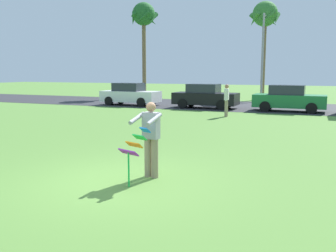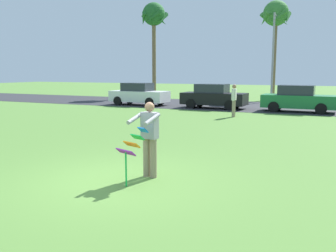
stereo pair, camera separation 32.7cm
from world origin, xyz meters
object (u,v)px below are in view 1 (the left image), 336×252
(person_kite_flyer, at_px, (151,137))
(parked_car_white, at_px, (130,94))
(parked_car_black, at_px, (205,96))
(palm_tree_left_near, at_px, (144,18))
(streetlight_pole, at_px, (263,52))
(parked_car_green, at_px, (289,99))
(person_walker_near, at_px, (226,99))
(kite_held, at_px, (134,147))
(palm_tree_right_near, at_px, (265,18))

(person_kite_flyer, xyz_separation_m, parked_car_white, (-9.05, 15.80, -0.18))
(person_kite_flyer, bearing_deg, parked_car_black, 102.33)
(palm_tree_left_near, height_order, streetlight_pole, palm_tree_left_near)
(parked_car_green, bearing_deg, person_walker_near, -126.06)
(person_kite_flyer, relative_size, streetlight_pole, 0.25)
(parked_car_green, relative_size, person_walker_near, 2.44)
(parked_car_white, xyz_separation_m, palm_tree_left_near, (-2.85, 8.15, 6.51))
(parked_car_white, bearing_deg, kite_held, -61.41)
(kite_held, xyz_separation_m, palm_tree_right_near, (-1.02, 25.84, 6.04))
(parked_car_green, relative_size, palm_tree_left_near, 0.49)
(palm_tree_left_near, bearing_deg, parked_car_white, -70.71)
(parked_car_white, bearing_deg, parked_car_black, -0.00)
(streetlight_pole, height_order, person_walker_near, streetlight_pole)
(palm_tree_left_near, bearing_deg, person_walker_near, -48.22)
(parked_car_black, distance_m, parked_car_green, 5.26)
(kite_held, relative_size, person_walker_near, 0.70)
(kite_held, relative_size, streetlight_pole, 0.17)
(streetlight_pole, bearing_deg, parked_car_white, -137.27)
(kite_held, xyz_separation_m, parked_car_white, (-8.98, 16.47, -0.06))
(palm_tree_left_near, bearing_deg, palm_tree_right_near, 6.49)
(kite_held, bearing_deg, parked_car_green, 83.48)
(palm_tree_right_near, relative_size, person_walker_near, 4.78)
(parked_car_green, height_order, person_walker_near, person_walker_near)
(parked_car_green, height_order, palm_tree_left_near, palm_tree_left_near)
(streetlight_pole, bearing_deg, palm_tree_left_near, 176.83)
(kite_held, bearing_deg, palm_tree_right_near, 92.27)
(kite_held, relative_size, parked_car_green, 0.29)
(person_walker_near, bearing_deg, parked_car_white, 153.55)
(parked_car_green, bearing_deg, parked_car_white, 180.00)
(parked_car_white, distance_m, streetlight_pole, 11.57)
(parked_car_white, height_order, palm_tree_right_near, palm_tree_right_near)
(kite_held, xyz_separation_m, person_walker_near, (-1.01, 12.50, 0.10))
(parked_car_black, height_order, parked_car_green, same)
(palm_tree_left_near, height_order, person_walker_near, palm_tree_left_near)
(parked_car_green, distance_m, palm_tree_left_near, 17.22)
(palm_tree_left_near, height_order, palm_tree_right_near, palm_tree_left_near)
(palm_tree_left_near, distance_m, streetlight_pole, 11.51)
(parked_car_white, distance_m, parked_car_black, 5.59)
(parked_car_black, xyz_separation_m, palm_tree_right_near, (2.36, 9.37, 6.10))
(person_kite_flyer, height_order, kite_held, person_kite_flyer)
(kite_held, bearing_deg, parked_car_black, 101.60)
(kite_held, height_order, person_walker_near, person_walker_near)
(person_kite_flyer, bearing_deg, streetlight_pole, 92.18)
(streetlight_pole, relative_size, person_walker_near, 4.05)
(person_kite_flyer, relative_size, parked_car_green, 0.41)
(person_walker_near, bearing_deg, parked_car_green, 53.94)
(parked_car_black, height_order, streetlight_pole, streetlight_pole)
(parked_car_black, xyz_separation_m, person_walker_near, (2.38, -3.96, 0.16))
(person_kite_flyer, height_order, parked_car_black, person_kite_flyer)
(parked_car_white, height_order, person_walker_near, person_walker_near)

